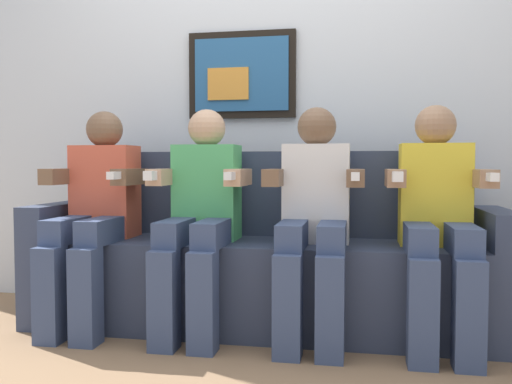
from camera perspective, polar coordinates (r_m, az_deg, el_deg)
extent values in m
plane|color=#8C6B4C|center=(2.62, -0.63, -15.67)|extent=(6.21, 6.21, 0.00)
cube|color=silver|center=(3.27, 2.02, 11.12)|extent=(4.77, 0.05, 2.60)
cube|color=black|center=(3.27, -1.46, 12.00)|extent=(0.63, 0.03, 0.50)
cube|color=#26598C|center=(3.25, -1.52, 12.04)|extent=(0.55, 0.02, 0.42)
cube|color=orange|center=(3.25, -2.88, 11.10)|extent=(0.24, 0.02, 0.18)
cube|color=#333D56|center=(2.83, 0.53, -9.50)|extent=(2.09, 0.58, 0.45)
cube|color=#333D56|center=(2.99, 1.27, -0.13)|extent=(2.09, 0.14, 0.45)
cube|color=#333D56|center=(3.20, -19.70, -6.67)|extent=(0.14, 0.58, 0.62)
cube|color=#333D56|center=(2.84, 23.50, -7.94)|extent=(0.14, 0.58, 0.62)
cube|color=#D8593F|center=(3.02, -15.30, 0.08)|extent=(0.32, 0.20, 0.48)
sphere|color=brown|center=(3.02, -15.39, 6.26)|extent=(0.19, 0.19, 0.19)
cube|color=#38476B|center=(2.90, -18.59, -3.65)|extent=(0.12, 0.40, 0.12)
cube|color=#38476B|center=(2.82, -15.38, -3.79)|extent=(0.12, 0.40, 0.12)
cube|color=#38476B|center=(2.78, -20.53, -9.94)|extent=(0.12, 0.12, 0.45)
cube|color=#38476B|center=(2.69, -17.19, -10.31)|extent=(0.12, 0.12, 0.45)
cube|color=brown|center=(3.00, -19.59, 1.53)|extent=(0.08, 0.28, 0.08)
cube|color=brown|center=(2.83, -12.92, 1.55)|extent=(0.08, 0.28, 0.08)
cube|color=white|center=(2.68, -14.29, 1.68)|extent=(0.04, 0.13, 0.04)
cube|color=#4CB266|center=(2.82, -5.08, -0.02)|extent=(0.32, 0.20, 0.48)
sphere|color=tan|center=(2.82, -5.11, 6.60)|extent=(0.19, 0.19, 0.19)
cube|color=#38476B|center=(2.67, -8.08, -4.07)|extent=(0.12, 0.40, 0.12)
cube|color=#38476B|center=(2.62, -4.34, -4.19)|extent=(0.12, 0.40, 0.12)
cube|color=#38476B|center=(2.54, -9.51, -11.00)|extent=(0.12, 0.12, 0.45)
cube|color=#38476B|center=(2.48, -5.53, -11.29)|extent=(0.12, 0.12, 0.45)
cube|color=tan|center=(2.76, -9.56, 1.55)|extent=(0.08, 0.28, 0.08)
cube|color=tan|center=(2.66, -1.83, 1.54)|extent=(0.08, 0.28, 0.08)
cube|color=white|center=(2.50, -2.62, 1.68)|extent=(0.04, 0.13, 0.04)
cube|color=white|center=(2.61, -10.77, 1.68)|extent=(0.04, 0.10, 0.04)
cube|color=white|center=(2.72, 6.27, -0.13)|extent=(0.32, 0.20, 0.48)
sphere|color=brown|center=(2.73, 6.31, 6.72)|extent=(0.19, 0.19, 0.19)
cube|color=#38476B|center=(2.55, 3.88, -4.39)|extent=(0.12, 0.40, 0.12)
cube|color=#38476B|center=(2.54, 7.94, -4.45)|extent=(0.12, 0.40, 0.12)
cube|color=#38476B|center=(2.41, 3.29, -11.73)|extent=(0.12, 0.12, 0.45)
cube|color=#38476B|center=(2.39, 7.66, -11.84)|extent=(0.12, 0.12, 0.45)
cube|color=brown|center=(2.62, 1.94, 1.52)|extent=(0.08, 0.28, 0.08)
cube|color=brown|center=(2.59, 10.27, 1.46)|extent=(0.08, 0.28, 0.08)
cube|color=white|center=(2.43, 10.25, 1.60)|extent=(0.04, 0.13, 0.04)
cube|color=yellow|center=(2.74, 17.96, -0.24)|extent=(0.32, 0.20, 0.48)
sphere|color=#9E7556|center=(2.74, 18.07, 6.57)|extent=(0.19, 0.19, 0.19)
cube|color=#38476B|center=(2.55, 16.46, -4.51)|extent=(0.12, 0.40, 0.12)
cube|color=#38476B|center=(2.57, 20.46, -4.50)|extent=(0.12, 0.40, 0.12)
cube|color=#38476B|center=(2.41, 16.85, -11.87)|extent=(0.12, 0.12, 0.45)
cube|color=#38476B|center=(2.43, 21.16, -11.78)|extent=(0.12, 0.12, 0.45)
cube|color=#9E7556|center=(2.60, 14.17, 1.42)|extent=(0.08, 0.28, 0.08)
cube|color=#9E7556|center=(2.65, 22.40, 1.31)|extent=(0.08, 0.28, 0.08)
cube|color=white|center=(2.49, 23.16, 1.44)|extent=(0.04, 0.13, 0.04)
cube|color=white|center=(2.44, 14.40, 1.56)|extent=(0.04, 0.10, 0.04)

